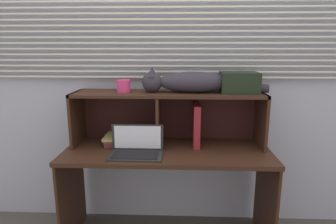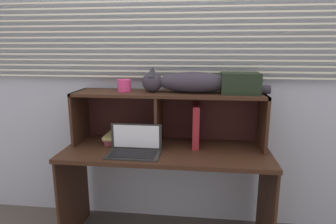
{
  "view_description": "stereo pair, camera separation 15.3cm",
  "coord_description": "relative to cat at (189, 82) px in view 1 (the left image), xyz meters",
  "views": [
    {
      "loc": [
        0.08,
        -1.7,
        1.43
      ],
      "look_at": [
        0.0,
        0.34,
        0.97
      ],
      "focal_mm": 30.58,
      "sensor_mm": 36.0,
      "label": 1
    },
    {
      "loc": [
        0.24,
        -1.69,
        1.43
      ],
      "look_at": [
        0.0,
        0.34,
        0.97
      ],
      "focal_mm": 30.58,
      "sensor_mm": 36.0,
      "label": 2
    }
  ],
  "objects": [
    {
      "name": "laptop",
      "position": [
        -0.35,
        -0.22,
        -0.43
      ],
      "size": [
        0.36,
        0.21,
        0.19
      ],
      "color": "black",
      "rests_on": "desk"
    },
    {
      "name": "back_panel_with_blinds",
      "position": [
        -0.15,
        0.21,
        0.07
      ],
      "size": [
        4.4,
        0.08,
        2.5
      ],
      "color": "#AAB3C5",
      "rests_on": "ground"
    },
    {
      "name": "binder_upright",
      "position": [
        0.06,
        -0.0,
        -0.31
      ],
      "size": [
        0.05,
        0.24,
        0.31
      ],
      "primitive_type": "cube",
      "color": "maroon",
      "rests_on": "desk"
    },
    {
      "name": "book_stack",
      "position": [
        -0.53,
        -0.0,
        -0.43
      ],
      "size": [
        0.18,
        0.23,
        0.07
      ],
      "color": "brown",
      "rests_on": "desk"
    },
    {
      "name": "small_basket",
      "position": [
        -0.47,
        -0.0,
        -0.03
      ],
      "size": [
        0.1,
        0.1,
        0.09
      ],
      "primitive_type": "cylinder",
      "color": "#D53977",
      "rests_on": "hutch_shelf_unit"
    },
    {
      "name": "hutch_shelf_unit",
      "position": [
        -0.16,
        0.03,
        -0.19
      ],
      "size": [
        1.38,
        0.32,
        0.39
      ],
      "color": "#362014",
      "rests_on": "desk"
    },
    {
      "name": "storage_box",
      "position": [
        0.36,
        -0.0,
        -0.0
      ],
      "size": [
        0.26,
        0.2,
        0.15
      ],
      "primitive_type": "cube",
      "color": "black",
      "rests_on": "hutch_shelf_unit"
    },
    {
      "name": "cat",
      "position": [
        0.0,
        0.0,
        0.0
      ],
      "size": [
        0.9,
        0.18,
        0.18
      ],
      "color": "#2F2C36",
      "rests_on": "hutch_shelf_unit"
    },
    {
      "name": "desk",
      "position": [
        -0.15,
        -0.11,
        -0.6
      ],
      "size": [
        1.46,
        0.57,
        0.72
      ],
      "color": "#362014",
      "rests_on": "ground"
    }
  ]
}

